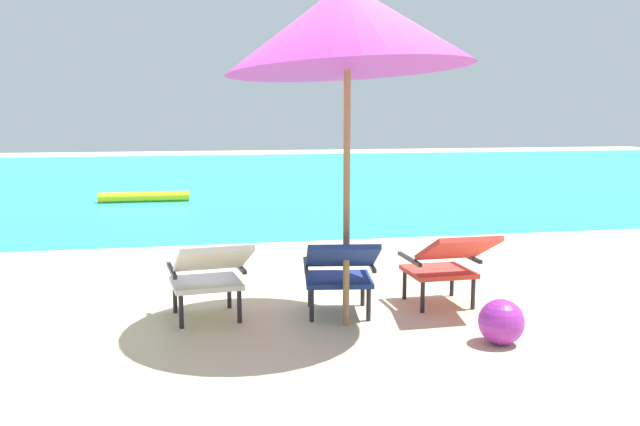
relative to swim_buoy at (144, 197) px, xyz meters
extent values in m
plane|color=#CCB78E|center=(1.86, -3.17, -0.10)|extent=(40.00, 40.00, 0.00)
cube|color=#28B2B7|center=(1.86, 4.71, -0.09)|extent=(40.00, 18.00, 0.01)
cylinder|color=yellow|center=(0.00, 0.00, 0.00)|extent=(1.60, 0.18, 0.18)
cube|color=silver|center=(0.88, -7.31, 0.18)|extent=(0.58, 0.56, 0.04)
cube|color=silver|center=(0.92, -7.67, 0.45)|extent=(0.58, 0.57, 0.27)
cylinder|color=black|center=(0.63, -7.13, 0.03)|extent=(0.04, 0.04, 0.26)
cylinder|color=black|center=(1.07, -7.08, 0.03)|extent=(0.04, 0.04, 0.26)
cylinder|color=black|center=(0.68, -7.55, 0.03)|extent=(0.04, 0.04, 0.26)
cylinder|color=black|center=(1.12, -7.49, 0.03)|extent=(0.04, 0.04, 0.26)
cube|color=black|center=(0.62, -7.34, 0.30)|extent=(0.09, 0.50, 0.03)
cube|color=black|center=(1.13, -7.28, 0.30)|extent=(0.09, 0.50, 0.03)
cube|color=navy|center=(1.92, -7.40, 0.18)|extent=(0.59, 0.57, 0.04)
cube|color=navy|center=(1.86, -7.76, 0.45)|extent=(0.59, 0.59, 0.27)
cylinder|color=black|center=(1.73, -7.16, 0.03)|extent=(0.04, 0.04, 0.26)
cylinder|color=black|center=(2.17, -7.22, 0.03)|extent=(0.04, 0.04, 0.26)
cylinder|color=black|center=(1.67, -7.57, 0.03)|extent=(0.04, 0.04, 0.26)
cylinder|color=black|center=(2.10, -7.64, 0.03)|extent=(0.04, 0.04, 0.26)
cube|color=black|center=(1.66, -7.36, 0.30)|extent=(0.10, 0.50, 0.03)
cube|color=black|center=(2.17, -7.44, 0.30)|extent=(0.10, 0.50, 0.03)
cube|color=red|center=(2.80, -7.30, 0.18)|extent=(0.53, 0.52, 0.04)
cube|color=red|center=(2.81, -7.66, 0.45)|extent=(0.54, 0.53, 0.27)
cylinder|color=black|center=(2.57, -7.10, 0.03)|extent=(0.04, 0.04, 0.26)
cylinder|color=black|center=(3.01, -7.08, 0.03)|extent=(0.04, 0.04, 0.26)
cylinder|color=black|center=(2.59, -7.52, 0.03)|extent=(0.04, 0.04, 0.26)
cylinder|color=black|center=(3.03, -7.50, 0.03)|extent=(0.04, 0.04, 0.26)
cube|color=black|center=(2.54, -7.31, 0.30)|extent=(0.04, 0.50, 0.03)
cube|color=black|center=(3.06, -7.29, 0.30)|extent=(0.04, 0.50, 0.03)
cylinder|color=olive|center=(1.91, -7.70, 0.87)|extent=(0.05, 0.05, 1.93)
cone|color=purple|center=(1.91, -7.70, 2.11)|extent=(2.56, 2.56, 0.73)
sphere|color=purple|center=(2.86, -8.34, 0.06)|extent=(0.32, 0.32, 0.32)
camera|label=1|loc=(0.74, -12.54, 1.50)|focal=38.09mm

